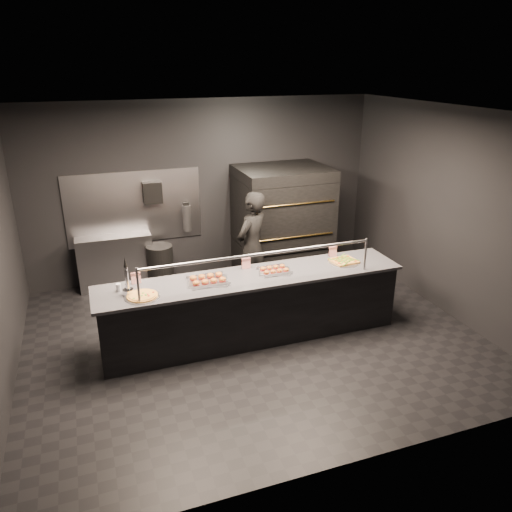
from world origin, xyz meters
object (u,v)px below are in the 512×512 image
Objects in this scene: pizza_oven at (282,222)px; towel_dispenser at (152,192)px; service_counter at (253,307)px; prep_shelf at (116,262)px; slider_tray_b at (274,270)px; fire_extinguisher at (187,218)px; slider_tray_a at (208,280)px; worker at (252,247)px; trash_bin at (161,266)px; square_pizza at (344,261)px; round_pizza at (142,296)px; beer_tap at (127,284)px.

pizza_oven is 2.23m from towel_dispenser.
prep_shelf is (-1.60, 2.32, -0.01)m from service_counter.
fire_extinguisher is at bearing 105.90° from slider_tray_b.
slider_tray_a is (1.00, -2.31, 0.50)m from prep_shelf.
worker is at bearing -137.31° from pizza_oven.
prep_shelf is at bearing 161.52° from trash_bin.
towel_dispenser is at bearing 90.00° from trash_bin.
worker is (0.39, 1.16, 0.41)m from service_counter.
service_counter is at bearing -69.37° from towel_dispenser.
square_pizza is 0.25× the size of worker.
round_pizza is 2.82m from square_pizza.
trash_bin is at bearing 174.93° from pizza_oven.
slider_tray_b is (0.32, 0.03, 0.48)m from service_counter.
towel_dispenser is 0.83× the size of round_pizza.
square_pizza is at bearing 94.93° from worker.
round_pizza is at bearing -113.33° from fire_extinguisher.
pizza_oven is at bearing -17.89° from fire_extinguisher.
beer_tap is (-1.60, -0.03, 0.60)m from service_counter.
slider_tray_a is 0.33× the size of worker.
round_pizza is 2.26m from worker.
round_pizza is at bearing -102.22° from towel_dispenser.
worker reaches higher than fire_extinguisher.
slider_tray_a is at bearing -66.57° from prep_shelf.
slider_tray_b is 0.67× the size of trash_bin.
fire_extinguisher is at bearing -94.94° from worker.
slider_tray_b is at bearing 179.38° from square_pizza.
square_pizza is at bearing -42.31° from trash_bin.
round_pizza is at bearing -176.51° from square_pizza.
worker is (1.29, -0.93, 0.51)m from trash_bin.
slider_tray_b is at bearing -49.92° from prep_shelf.
beer_tap is 1.93m from slider_tray_b.
service_counter is 2.35× the size of worker.
square_pizza is (2.82, 0.17, 0.00)m from round_pizza.
pizza_oven is 3.84× the size of beer_tap.
round_pizza is (-2.65, -2.05, -0.03)m from pizza_oven.
trash_bin is (-0.30, 2.07, -0.59)m from slider_tray_a.
worker is (-0.97, 1.13, -0.07)m from square_pizza.
fire_extinguisher is (0.55, 0.01, -0.49)m from towel_dispenser.
pizza_oven is 1.89m from square_pizza.
beer_tap is 1.16× the size of square_pizza.
service_counter is 8.24× the size of beer_tap.
service_counter is 2.30m from pizza_oven.
prep_shelf is at bearing -66.07° from worker.
slider_tray_a is 1.18× the size of slider_tray_b.
slider_tray_a is at bearing 178.72° from service_counter.
worker is at bearing 35.31° from round_pizza.
prep_shelf is 3.79m from square_pizza.
prep_shelf is 2.52m from round_pizza.
prep_shelf is 2.10× the size of slider_tray_a.
slider_tray_b is (1.22, -2.36, -0.61)m from towel_dispenser.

